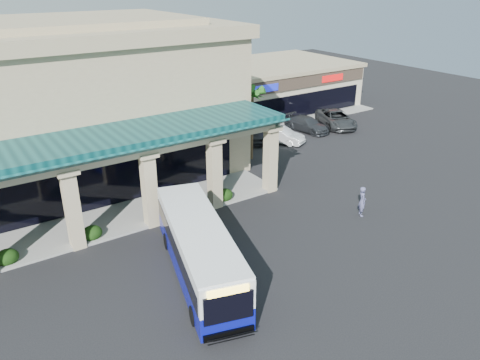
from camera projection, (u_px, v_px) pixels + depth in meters
ground at (240, 248)px, 26.20m from camera, size 110.00×110.00×0.00m
main_building at (13, 108)px, 31.98m from camera, size 30.80×14.80×11.35m
arcade at (54, 193)px, 26.13m from camera, size 30.00×6.20×5.70m
strip_mall at (254, 87)px, 52.63m from camera, size 22.50×12.50×4.90m
palm_0 at (252, 120)px, 37.57m from camera, size 2.40×2.40×6.60m
palm_1 at (241, 115)px, 40.52m from camera, size 2.40×2.40×5.80m
broadleaf_tree at (193, 111)px, 43.49m from camera, size 2.60×2.60×4.81m
transit_bus at (199, 251)px, 23.23m from camera, size 5.19×10.81×2.94m
pedestrian at (362, 201)px, 29.40m from camera, size 0.76×0.85×1.97m
car_silver at (257, 131)px, 43.02m from camera, size 3.71×5.23×1.65m
car_white at (281, 135)px, 42.36m from camera, size 3.11×4.54×1.42m
car_red at (307, 124)px, 45.49m from camera, size 2.70×5.10×1.41m
car_gray at (336, 118)px, 46.90m from camera, size 4.66×6.38×1.61m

